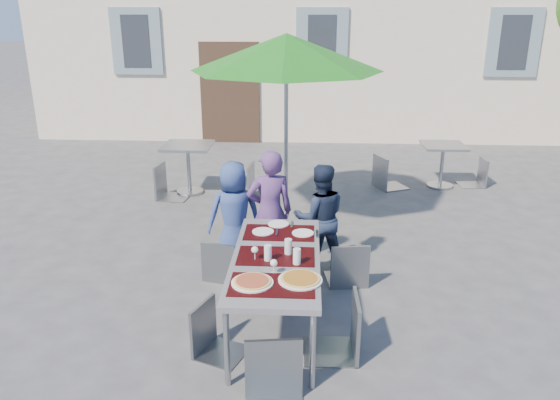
# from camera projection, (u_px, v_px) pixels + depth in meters

# --- Properties ---
(ground) EXTENTS (90.00, 90.00, 0.00)m
(ground) POSITION_uv_depth(u_px,v_px,m) (331.00, 325.00, 5.28)
(ground) COLOR #434345
(ground) RESTS_ON ground
(dining_table) EXTENTS (0.80, 1.85, 0.76)m
(dining_table) POSITION_uv_depth(u_px,v_px,m) (276.00, 262.00, 5.01)
(dining_table) COLOR #4C4C51
(dining_table) RESTS_ON ground
(pizza_near_left) EXTENTS (0.35, 0.35, 0.03)m
(pizza_near_left) POSITION_uv_depth(u_px,v_px,m) (252.00, 282.00, 4.49)
(pizza_near_left) COLOR white
(pizza_near_left) RESTS_ON dining_table
(pizza_near_right) EXTENTS (0.37, 0.37, 0.03)m
(pizza_near_right) POSITION_uv_depth(u_px,v_px,m) (300.00, 279.00, 4.53)
(pizza_near_right) COLOR white
(pizza_near_right) RESTS_ON dining_table
(glassware) EXTENTS (0.45, 0.46, 0.15)m
(glassware) POSITION_uv_depth(u_px,v_px,m) (280.00, 253.00, 4.87)
(glassware) COLOR silver
(glassware) RESTS_ON dining_table
(place_settings) EXTENTS (0.66, 0.45, 0.01)m
(place_settings) POSITION_uv_depth(u_px,v_px,m) (282.00, 229.00, 5.57)
(place_settings) COLOR white
(place_settings) RESTS_ON dining_table
(child_0) EXTENTS (0.72, 0.58, 1.27)m
(child_0) POSITION_uv_depth(u_px,v_px,m) (234.00, 215.00, 6.31)
(child_0) COLOR navy
(child_0) RESTS_ON ground
(child_1) EXTENTS (0.59, 0.46, 1.44)m
(child_1) POSITION_uv_depth(u_px,v_px,m) (270.00, 212.00, 6.15)
(child_1) COLOR #593670
(child_1) RESTS_ON ground
(child_2) EXTENTS (0.66, 0.44, 1.27)m
(child_2) POSITION_uv_depth(u_px,v_px,m) (320.00, 217.00, 6.23)
(child_2) COLOR #1C263E
(child_2) RESTS_ON ground
(chair_0) EXTENTS (0.48, 0.49, 0.91)m
(chair_0) POSITION_uv_depth(u_px,v_px,m) (221.00, 236.00, 5.98)
(chair_0) COLOR gray
(chair_0) RESTS_ON ground
(chair_1) EXTENTS (0.52, 0.53, 1.00)m
(chair_1) POSITION_uv_depth(u_px,v_px,m) (289.00, 236.00, 5.85)
(chair_1) COLOR gray
(chair_1) RESTS_ON ground
(chair_2) EXTENTS (0.48, 0.49, 0.96)m
(chair_2) POSITION_uv_depth(u_px,v_px,m) (349.00, 238.00, 5.86)
(chair_2) COLOR gray
(chair_2) RESTS_ON ground
(chair_3) EXTENTS (0.51, 0.51, 0.89)m
(chair_3) POSITION_uv_depth(u_px,v_px,m) (211.00, 301.00, 4.70)
(chair_3) COLOR gray
(chair_3) RESTS_ON ground
(chair_4) EXTENTS (0.47, 0.47, 1.04)m
(chair_4) POSITION_uv_depth(u_px,v_px,m) (345.00, 292.00, 4.65)
(chair_4) COLOR gray
(chair_4) RESTS_ON ground
(chair_5) EXTENTS (0.50, 0.50, 1.01)m
(chair_5) POSITION_uv_depth(u_px,v_px,m) (274.00, 341.00, 3.99)
(chair_5) COLOR gray
(chair_5) RESTS_ON ground
(patio_umbrella) EXTENTS (2.53, 2.53, 2.59)m
(patio_umbrella) POSITION_uv_depth(u_px,v_px,m) (286.00, 54.00, 7.00)
(patio_umbrella) COLOR #93969A
(patio_umbrella) RESTS_ON ground
(cafe_table_0) EXTENTS (0.76, 0.76, 0.82)m
(cafe_table_0) POSITION_uv_depth(u_px,v_px,m) (188.00, 158.00, 8.83)
(cafe_table_0) COLOR #93969A
(cafe_table_0) RESTS_ON ground
(bg_chair_l_0) EXTENTS (0.52, 0.51, 1.04)m
(bg_chair_l_0) POSITION_uv_depth(u_px,v_px,m) (165.00, 161.00, 8.60)
(bg_chair_l_0) COLOR gray
(bg_chair_l_0) RESTS_ON ground
(bg_chair_r_0) EXTENTS (0.50, 0.50, 1.02)m
(bg_chair_r_0) POSITION_uv_depth(u_px,v_px,m) (244.00, 160.00, 8.66)
(bg_chair_r_0) COLOR #8F969B
(bg_chair_r_0) RESTS_ON ground
(cafe_table_1) EXTENTS (0.69, 0.69, 0.74)m
(cafe_table_1) POSITION_uv_depth(u_px,v_px,m) (442.00, 158.00, 9.16)
(cafe_table_1) COLOR #93969A
(cafe_table_1) RESTS_ON ground
(bg_chair_l_1) EXTENTS (0.62, 0.62, 1.06)m
(bg_chair_l_1) POSITION_uv_depth(u_px,v_px,m) (387.00, 152.00, 9.07)
(bg_chair_l_1) COLOR gray
(bg_chair_l_1) RESTS_ON ground
(bg_chair_r_1) EXTENTS (0.42, 0.42, 0.90)m
(bg_chair_r_1) POSITION_uv_depth(u_px,v_px,m) (479.00, 156.00, 9.22)
(bg_chair_r_1) COLOR gray
(bg_chair_r_1) RESTS_ON ground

